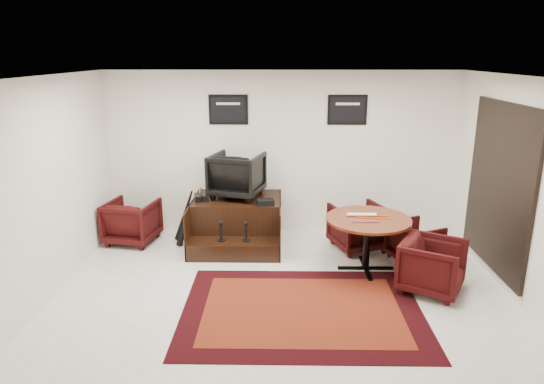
{
  "coord_description": "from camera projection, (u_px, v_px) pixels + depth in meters",
  "views": [
    {
      "loc": [
        -0.03,
        -5.72,
        3.07
      ],
      "look_at": [
        -0.14,
        0.9,
        1.16
      ],
      "focal_mm": 32.0,
      "sensor_mm": 36.0,
      "label": 1
    }
  ],
  "objects": [
    {
      "name": "umbrella_hooked",
      "position": [
        185.0,
        215.0,
        8.13
      ],
      "size": [
        0.34,
        0.13,
        0.91
      ],
      "primitive_type": null,
      "color": "black",
      "rests_on": "ground"
    },
    {
      "name": "table_clutter",
      "position": [
        372.0,
        218.0,
        6.89
      ],
      "size": [
        0.57,
        0.32,
        0.01
      ],
      "color": "#E0410C",
      "rests_on": "meeting_table"
    },
    {
      "name": "polish_kit",
      "position": [
        266.0,
        202.0,
        7.66
      ],
      "size": [
        0.29,
        0.22,
        0.09
      ],
      "primitive_type": "cube",
      "rotation": [
        0.0,
        0.0,
        0.2
      ],
      "color": "black",
      "rests_on": "shine_podium"
    },
    {
      "name": "shine_podium",
      "position": [
        237.0,
        222.0,
        8.09
      ],
      "size": [
        1.46,
        1.5,
        0.75
      ],
      "color": "black",
      "rests_on": "ground"
    },
    {
      "name": "meeting_table",
      "position": [
        368.0,
        224.0,
        6.94
      ],
      "size": [
        1.22,
        1.22,
        0.8
      ],
      "color": "#431709",
      "rests_on": "ground"
    },
    {
      "name": "shoes_pair",
      "position": [
        201.0,
        197.0,
        7.91
      ],
      "size": [
        0.28,
        0.31,
        0.1
      ],
      "color": "black",
      "rests_on": "shine_podium"
    },
    {
      "name": "table_chair_window",
      "position": [
        415.0,
        240.0,
        7.36
      ],
      "size": [
        0.83,
        0.85,
        0.67
      ],
      "primitive_type": "imported",
      "rotation": [
        0.0,
        0.0,
        2.01
      ],
      "color": "black",
      "rests_on": "ground"
    },
    {
      "name": "shine_chair",
      "position": [
        237.0,
        173.0,
        8.01
      ],
      "size": [
        0.97,
        0.93,
        0.82
      ],
      "primitive_type": "imported",
      "rotation": [
        0.0,
        0.0,
        2.87
      ],
      "color": "black",
      "rests_on": "shine_podium"
    },
    {
      "name": "ground",
      "position": [
        282.0,
        296.0,
        6.35
      ],
      "size": [
        6.0,
        6.0,
        0.0
      ],
      "primitive_type": "plane",
      "color": "silver",
      "rests_on": "ground"
    },
    {
      "name": "table_chair_corner",
      "position": [
        433.0,
        264.0,
        6.39
      ],
      "size": [
        1.0,
        1.01,
        0.78
      ],
      "primitive_type": "imported",
      "rotation": [
        0.0,
        0.0,
        1.06
      ],
      "color": "black",
      "rests_on": "ground"
    },
    {
      "name": "paper_roll",
      "position": [
        362.0,
        215.0,
        6.99
      ],
      "size": [
        0.42,
        0.05,
        0.05
      ],
      "primitive_type": "cylinder",
      "rotation": [
        0.0,
        1.57,
        -0.0
      ],
      "color": "white",
      "rests_on": "meeting_table"
    },
    {
      "name": "area_rug",
      "position": [
        302.0,
        310.0,
        6.0
      ],
      "size": [
        2.95,
        2.21,
        0.01
      ],
      "color": "black",
      "rests_on": "ground"
    },
    {
      "name": "room_shell",
      "position": [
        315.0,
        161.0,
        5.96
      ],
      "size": [
        6.02,
        5.02,
        2.81
      ],
      "color": "silver",
      "rests_on": "ground"
    },
    {
      "name": "armchair_side",
      "position": [
        132.0,
        219.0,
        8.07
      ],
      "size": [
        0.89,
        0.85,
        0.79
      ],
      "primitive_type": "imported",
      "rotation": [
        0.0,
        0.0,
        2.96
      ],
      "color": "black",
      "rests_on": "ground"
    },
    {
      "name": "table_chair_back",
      "position": [
        358.0,
        225.0,
        7.81
      ],
      "size": [
        0.98,
        0.95,
        0.8
      ],
      "primitive_type": "imported",
      "rotation": [
        0.0,
        0.0,
        3.48
      ],
      "color": "black",
      "rests_on": "ground"
    },
    {
      "name": "umbrella_black",
      "position": [
        186.0,
        223.0,
        7.89
      ],
      "size": [
        0.3,
        0.11,
        0.82
      ],
      "primitive_type": null,
      "color": "black",
      "rests_on": "ground"
    }
  ]
}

